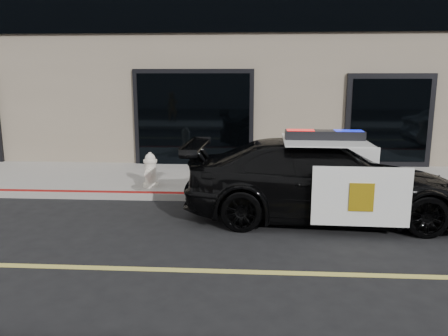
{
  "coord_description": "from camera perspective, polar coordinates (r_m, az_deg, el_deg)",
  "views": [
    {
      "loc": [
        0.67,
        -5.55,
        2.58
      ],
      "look_at": [
        0.18,
        2.2,
        1.0
      ],
      "focal_mm": 35.0,
      "sensor_mm": 36.0,
      "label": 1
    }
  ],
  "objects": [
    {
      "name": "ground",
      "position": [
        6.16,
        -3.05,
        -13.27
      ],
      "size": [
        120.0,
        120.0,
        0.0
      ],
      "primitive_type": "plane",
      "color": "black",
      "rests_on": "ground"
    },
    {
      "name": "sidewalk_n",
      "position": [
        11.11,
        0.08,
        -1.54
      ],
      "size": [
        60.0,
        3.5,
        0.15
      ],
      "primitive_type": "cube",
      "color": "gray",
      "rests_on": "ground"
    },
    {
      "name": "police_car",
      "position": [
        8.33,
        12.72,
        -1.47
      ],
      "size": [
        2.53,
        5.24,
        1.67
      ],
      "color": "black",
      "rests_on": "ground"
    },
    {
      "name": "fire_hydrant",
      "position": [
        10.15,
        -9.59,
        -0.36
      ],
      "size": [
        0.36,
        0.5,
        0.8
      ],
      "color": "white",
      "rests_on": "sidewalk_n"
    }
  ]
}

